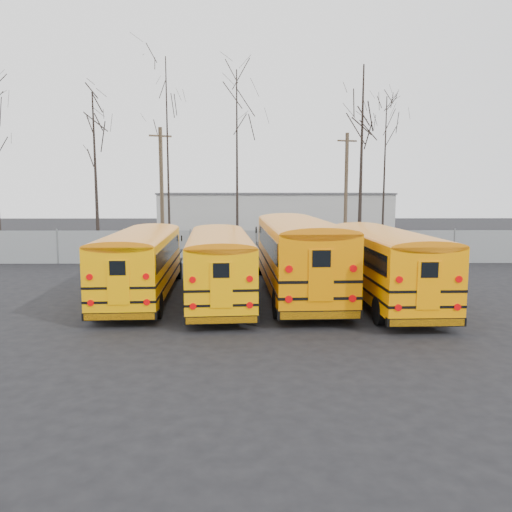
{
  "coord_description": "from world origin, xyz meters",
  "views": [
    {
      "loc": [
        -0.37,
        -17.93,
        4.44
      ],
      "look_at": [
        -0.14,
        3.34,
        1.6
      ],
      "focal_mm": 35.0,
      "sensor_mm": 36.0,
      "label": 1
    }
  ],
  "objects_px": {
    "bus_a": "(142,258)",
    "utility_pole_left": "(162,190)",
    "bus_b": "(219,260)",
    "bus_d": "(383,259)",
    "bus_c": "(298,250)",
    "utility_pole_right": "(346,191)"
  },
  "relations": [
    {
      "from": "bus_a",
      "to": "utility_pole_left",
      "type": "bearing_deg",
      "value": 93.6
    },
    {
      "from": "bus_b",
      "to": "bus_d",
      "type": "xyz_separation_m",
      "value": [
        6.47,
        -0.24,
        0.06
      ]
    },
    {
      "from": "bus_a",
      "to": "bus_d",
      "type": "distance_m",
      "value": 9.67
    },
    {
      "from": "utility_pole_left",
      "to": "bus_c",
      "type": "bearing_deg",
      "value": -82.98
    },
    {
      "from": "bus_b",
      "to": "utility_pole_left",
      "type": "relative_size",
      "value": 1.21
    },
    {
      "from": "bus_a",
      "to": "utility_pole_right",
      "type": "height_order",
      "value": "utility_pole_right"
    },
    {
      "from": "bus_b",
      "to": "utility_pole_left",
      "type": "height_order",
      "value": "utility_pole_left"
    },
    {
      "from": "bus_a",
      "to": "bus_b",
      "type": "bearing_deg",
      "value": -11.57
    },
    {
      "from": "bus_b",
      "to": "bus_d",
      "type": "relative_size",
      "value": 0.97
    },
    {
      "from": "utility_pole_right",
      "to": "utility_pole_left",
      "type": "bearing_deg",
      "value": 174.68
    },
    {
      "from": "bus_c",
      "to": "utility_pole_right",
      "type": "xyz_separation_m",
      "value": [
        4.99,
        15.9,
        2.42
      ]
    },
    {
      "from": "bus_a",
      "to": "bus_d",
      "type": "xyz_separation_m",
      "value": [
        9.64,
        -0.72,
        0.06
      ]
    },
    {
      "from": "bus_d",
      "to": "utility_pole_right",
      "type": "xyz_separation_m",
      "value": [
        1.74,
        17.18,
        2.62
      ]
    },
    {
      "from": "bus_b",
      "to": "bus_c",
      "type": "distance_m",
      "value": 3.4
    },
    {
      "from": "bus_b",
      "to": "utility_pole_right",
      "type": "height_order",
      "value": "utility_pole_right"
    },
    {
      "from": "bus_c",
      "to": "utility_pole_left",
      "type": "distance_m",
      "value": 15.9
    },
    {
      "from": "bus_c",
      "to": "bus_a",
      "type": "bearing_deg",
      "value": -177.64
    },
    {
      "from": "bus_a",
      "to": "bus_b",
      "type": "distance_m",
      "value": 3.21
    },
    {
      "from": "utility_pole_left",
      "to": "utility_pole_right",
      "type": "distance_m",
      "value": 13.21
    },
    {
      "from": "bus_c",
      "to": "utility_pole_right",
      "type": "distance_m",
      "value": 16.84
    },
    {
      "from": "utility_pole_left",
      "to": "bus_b",
      "type": "bearing_deg",
      "value": -95.42
    },
    {
      "from": "bus_a",
      "to": "bus_c",
      "type": "distance_m",
      "value": 6.42
    }
  ]
}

